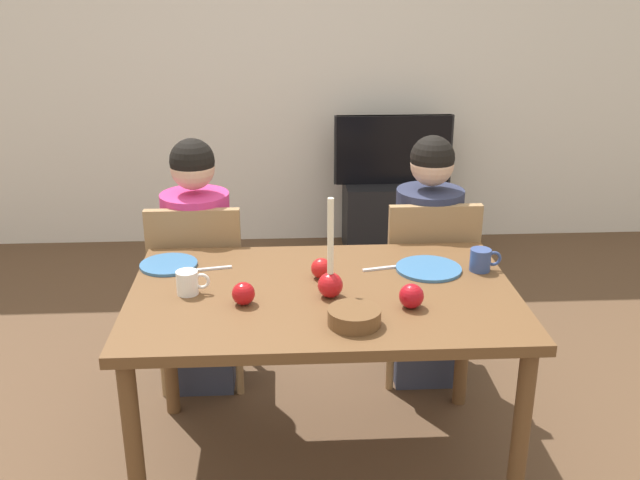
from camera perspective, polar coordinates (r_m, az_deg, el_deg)
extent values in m
plane|color=brown|center=(3.02, 0.22, -17.05)|extent=(7.68, 7.68, 0.00)
cube|color=silver|center=(5.01, -1.56, 14.42)|extent=(6.40, 0.10, 2.60)
cube|color=brown|center=(2.63, 0.24, -4.39)|extent=(1.40, 0.90, 0.04)
cylinder|color=brown|center=(2.54, -14.41, -16.07)|extent=(0.06, 0.06, 0.71)
cylinder|color=brown|center=(2.61, 15.47, -15.06)|extent=(0.06, 0.06, 0.71)
cylinder|color=brown|center=(3.19, -11.87, -7.71)|extent=(0.06, 0.06, 0.71)
cylinder|color=brown|center=(3.24, 11.27, -7.13)|extent=(0.06, 0.06, 0.71)
cube|color=#99754C|center=(3.40, -9.28, -4.20)|extent=(0.40, 0.40, 0.04)
cube|color=#99754C|center=(3.14, -9.86, -1.52)|extent=(0.40, 0.04, 0.45)
cylinder|color=#99754C|center=(3.64, -6.14, -6.25)|extent=(0.04, 0.04, 0.41)
cylinder|color=#99754C|center=(3.67, -11.48, -6.30)|extent=(0.04, 0.04, 0.41)
cylinder|color=#99754C|center=(3.34, -6.41, -8.89)|extent=(0.04, 0.04, 0.41)
cylinder|color=#99754C|center=(3.38, -12.25, -8.90)|extent=(0.04, 0.04, 0.41)
cube|color=#99754C|center=(3.44, 8.11, -3.81)|extent=(0.40, 0.40, 0.04)
cube|color=#99754C|center=(3.19, 8.93, -1.14)|extent=(0.40, 0.04, 0.45)
cylinder|color=#99754C|center=(3.73, 10.02, -5.80)|extent=(0.04, 0.04, 0.41)
cylinder|color=#99754C|center=(3.67, 4.81, -6.00)|extent=(0.04, 0.04, 0.41)
cylinder|color=#99754C|center=(3.43, 11.27, -8.31)|extent=(0.04, 0.04, 0.41)
cylinder|color=#99754C|center=(3.37, 5.59, -8.58)|extent=(0.04, 0.04, 0.41)
cube|color=#33384C|center=(3.45, -9.17, -7.64)|extent=(0.28, 0.28, 0.45)
cylinder|color=#D1337A|center=(3.26, -9.63, -0.41)|extent=(0.30, 0.30, 0.48)
sphere|color=tan|center=(3.15, -10.01, 5.63)|extent=(0.19, 0.19, 0.19)
sphere|color=black|center=(3.14, -10.05, 6.15)|extent=(0.19, 0.19, 0.19)
cube|color=#33384C|center=(3.49, 8.09, -7.22)|extent=(0.28, 0.28, 0.45)
cylinder|color=#282D47|center=(3.30, 8.49, -0.06)|extent=(0.30, 0.30, 0.48)
sphere|color=tan|center=(3.19, 8.83, 5.91)|extent=(0.19, 0.19, 0.19)
sphere|color=black|center=(3.19, 8.86, 6.43)|extent=(0.19, 0.19, 0.19)
cube|color=black|center=(5.01, 5.60, 1.86)|extent=(0.64, 0.40, 0.48)
cube|color=black|center=(4.88, 5.79, 7.10)|extent=(0.79, 0.04, 0.46)
cube|color=black|center=(4.87, 5.79, 7.10)|extent=(0.76, 0.05, 0.46)
sphere|color=red|center=(2.56, 0.81, -3.57)|extent=(0.09, 0.09, 0.09)
cylinder|color=#EFE5C6|center=(2.49, 0.84, 0.28)|extent=(0.02, 0.02, 0.28)
cylinder|color=teal|center=(2.89, -11.83, -1.91)|extent=(0.22, 0.22, 0.01)
cylinder|color=teal|center=(2.83, 8.55, -2.24)|extent=(0.25, 0.25, 0.01)
cylinder|color=white|center=(2.63, -10.41, -3.29)|extent=(0.08, 0.08, 0.09)
torus|color=white|center=(2.62, -9.30, -3.19)|extent=(0.06, 0.01, 0.06)
cylinder|color=#33477F|center=(2.85, 12.51, -1.54)|extent=(0.08, 0.08, 0.09)
torus|color=#33477F|center=(2.86, 13.52, -1.43)|extent=(0.06, 0.01, 0.06)
cube|color=silver|center=(2.83, -8.78, -2.27)|extent=(0.18, 0.05, 0.01)
cube|color=silver|center=(2.82, 5.12, -2.20)|extent=(0.18, 0.05, 0.01)
cylinder|color=brown|center=(2.38, 2.72, -6.06)|extent=(0.18, 0.18, 0.06)
sphere|color=red|center=(2.71, 0.04, -2.24)|extent=(0.08, 0.08, 0.08)
sphere|color=#AC0F18|center=(2.50, 7.21, -4.40)|extent=(0.09, 0.09, 0.09)
sphere|color=#AB1014|center=(2.52, -6.05, -4.22)|extent=(0.08, 0.08, 0.08)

